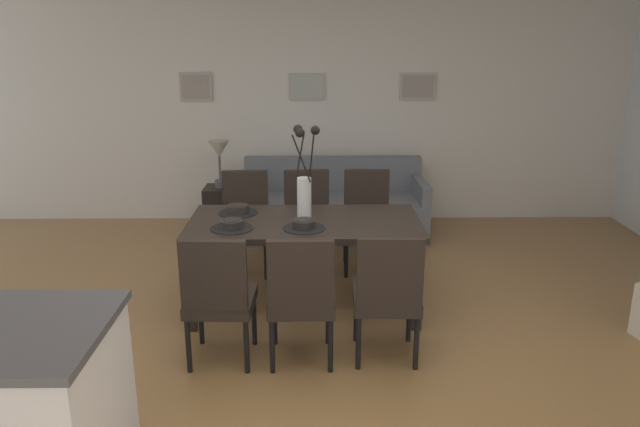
{
  "coord_description": "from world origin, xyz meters",
  "views": [
    {
      "loc": [
        0.02,
        -3.74,
        2.16
      ],
      "look_at": [
        0.06,
        0.82,
        0.78
      ],
      "focal_mm": 33.97,
      "sensor_mm": 36.0,
      "label": 1
    }
  ],
  "objects": [
    {
      "name": "table_lamp",
      "position": [
        -1.0,
        2.67,
        0.89
      ],
      "size": [
        0.22,
        0.22,
        0.51
      ],
      "color": "#4C4C51",
      "rests_on": "side_table"
    },
    {
      "name": "framed_picture_center",
      "position": [
        -0.06,
        3.18,
        1.55
      ],
      "size": [
        0.41,
        0.03,
        0.29
      ],
      "color": "#B2ADA3"
    },
    {
      "name": "dining_chair_near_left",
      "position": [
        -0.61,
        -0.11,
        0.51
      ],
      "size": [
        0.45,
        0.45,
        0.92
      ],
      "color": "black",
      "rests_on": "ground"
    },
    {
      "name": "bowl_near_left",
      "position": [
        -0.6,
        0.56,
        0.78
      ],
      "size": [
        0.17,
        0.17,
        0.07
      ],
      "color": "#2D2826",
      "rests_on": "dining_table"
    },
    {
      "name": "dining_chair_mid_left",
      "position": [
        0.5,
        -0.08,
        0.51
      ],
      "size": [
        0.45,
        0.45,
        0.92
      ],
      "color": "black",
      "rests_on": "ground"
    },
    {
      "name": "dining_chair_mid_right",
      "position": [
        0.51,
        1.63,
        0.51
      ],
      "size": [
        0.45,
        0.45,
        0.92
      ],
      "color": "black",
      "rests_on": "ground"
    },
    {
      "name": "bowl_near_right",
      "position": [
        -0.6,
        0.96,
        0.78
      ],
      "size": [
        0.17,
        0.17,
        0.07
      ],
      "color": "#2D2826",
      "rests_on": "dining_table"
    },
    {
      "name": "placemat_near_left",
      "position": [
        -0.6,
        0.56,
        0.74
      ],
      "size": [
        0.32,
        0.32,
        0.01
      ],
      "primitive_type": "cylinder",
      "color": "black",
      "rests_on": "dining_table"
    },
    {
      "name": "placemat_far_left",
      "position": [
        -0.06,
        0.56,
        0.74
      ],
      "size": [
        0.32,
        0.32,
        0.01
      ],
      "primitive_type": "cylinder",
      "color": "black",
      "rests_on": "dining_table"
    },
    {
      "name": "dining_chair_near_right",
      "position": [
        -0.62,
        1.6,
        0.51
      ],
      "size": [
        0.46,
        0.46,
        0.92
      ],
      "color": "black",
      "rests_on": "ground"
    },
    {
      "name": "dining_chair_far_left",
      "position": [
        -0.07,
        -0.11,
        0.51
      ],
      "size": [
        0.45,
        0.45,
        0.92
      ],
      "color": "black",
      "rests_on": "ground"
    },
    {
      "name": "back_wall_panel",
      "position": [
        0.0,
        3.25,
        1.3
      ],
      "size": [
        9.0,
        0.1,
        2.6
      ],
      "primitive_type": "cube",
      "color": "silver",
      "rests_on": "ground"
    },
    {
      "name": "ground_plane",
      "position": [
        0.0,
        0.0,
        0.0
      ],
      "size": [
        9.0,
        9.0,
        0.0
      ],
      "primitive_type": "plane",
      "color": "olive"
    },
    {
      "name": "framed_picture_right",
      "position": [
        1.19,
        3.18,
        1.55
      ],
      "size": [
        0.4,
        0.03,
        0.3
      ],
      "color": "#B2ADA3"
    },
    {
      "name": "placemat_near_right",
      "position": [
        -0.6,
        0.96,
        0.74
      ],
      "size": [
        0.32,
        0.32,
        0.01
      ],
      "primitive_type": "cylinder",
      "color": "black",
      "rests_on": "dining_table"
    },
    {
      "name": "centerpiece_vase",
      "position": [
        -0.06,
        0.76,
        1.02
      ],
      "size": [
        0.21,
        0.23,
        0.73
      ],
      "color": "white",
      "rests_on": "dining_table"
    },
    {
      "name": "sofa",
      "position": [
        0.23,
        2.63,
        0.28
      ],
      "size": [
        1.97,
        0.84,
        0.8
      ],
      "color": "slate",
      "rests_on": "ground"
    },
    {
      "name": "dining_chair_far_right",
      "position": [
        -0.05,
        1.63,
        0.51
      ],
      "size": [
        0.47,
        0.47,
        0.92
      ],
      "color": "black",
      "rests_on": "ground"
    },
    {
      "name": "bowl_far_left",
      "position": [
        -0.06,
        0.56,
        0.78
      ],
      "size": [
        0.17,
        0.17,
        0.07
      ],
      "color": "#2D2826",
      "rests_on": "dining_table"
    },
    {
      "name": "framed_picture_left",
      "position": [
        -1.31,
        3.18,
        1.55
      ],
      "size": [
        0.36,
        0.03,
        0.32
      ],
      "color": "#B2ADA3"
    },
    {
      "name": "side_table",
      "position": [
        -1.0,
        2.67,
        0.26
      ],
      "size": [
        0.36,
        0.36,
        0.52
      ],
      "primitive_type": "cube",
      "color": "black",
      "rests_on": "ground"
    },
    {
      "name": "dining_table",
      "position": [
        -0.06,
        0.76,
        0.66
      ],
      "size": [
        1.8,
        0.89,
        0.74
      ],
      "color": "black",
      "rests_on": "ground"
    }
  ]
}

